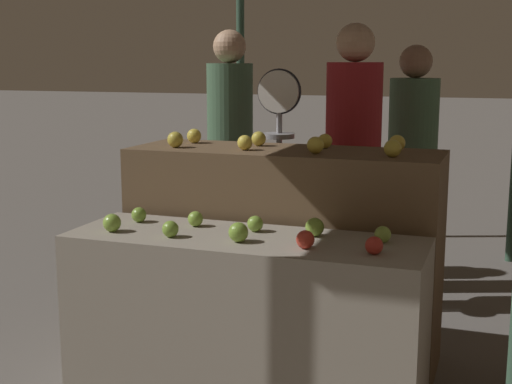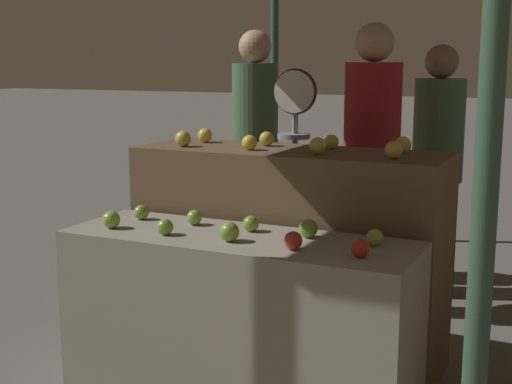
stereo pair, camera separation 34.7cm
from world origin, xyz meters
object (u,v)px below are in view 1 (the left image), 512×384
produce_scale (279,138)px  person_customer_left (412,150)px  person_customer_right (230,134)px  person_vendor_at_scale (353,146)px

produce_scale → person_customer_left: (0.71, 0.82, -0.13)m
person_customer_left → produce_scale: bearing=74.1°
produce_scale → person_customer_right: (-0.60, 0.70, -0.06)m
produce_scale → person_customer_right: 0.92m
person_customer_left → person_customer_right: 1.32m
produce_scale → person_vendor_at_scale: size_ratio=0.85×
produce_scale → person_customer_left: size_ratio=0.91×
person_vendor_at_scale → person_customer_left: 0.62m
person_vendor_at_scale → person_customer_right: person_vendor_at_scale is taller
person_customer_left → person_customer_right: size_ratio=0.94×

